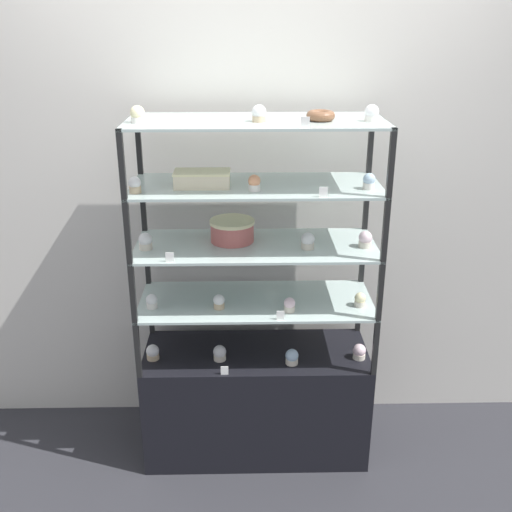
{
  "coord_description": "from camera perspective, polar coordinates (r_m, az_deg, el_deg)",
  "views": [
    {
      "loc": [
        -0.05,
        -2.62,
        2.15
      ],
      "look_at": [
        0.0,
        0.0,
        1.1
      ],
      "focal_mm": 42.0,
      "sensor_mm": 36.0,
      "label": 1
    }
  ],
  "objects": [
    {
      "name": "ground_plane",
      "position": [
        3.39,
        -0.0,
        -17.46
      ],
      "size": [
        20.0,
        20.0,
        0.0
      ],
      "primitive_type": "plane",
      "color": "#2D2D33"
    },
    {
      "name": "back_wall",
      "position": [
        3.11,
        -0.14,
        6.02
      ],
      "size": [
        8.0,
        0.05,
        2.6
      ],
      "color": "silver",
      "rests_on": "ground_plane"
    },
    {
      "name": "display_base",
      "position": [
        3.22,
        -0.0,
        -13.49
      ],
      "size": [
        1.13,
        0.45,
        0.58
      ],
      "color": "black",
      "rests_on": "ground_plane"
    },
    {
      "name": "display_riser_lower",
      "position": [
        2.93,
        -0.0,
        -4.56
      ],
      "size": [
        1.13,
        0.45,
        0.29
      ],
      "color": "black",
      "rests_on": "display_base"
    },
    {
      "name": "display_riser_middle",
      "position": [
        2.81,
        -0.0,
        0.72
      ],
      "size": [
        1.13,
        0.45,
        0.29
      ],
      "color": "black",
      "rests_on": "display_riser_lower"
    },
    {
      "name": "display_riser_upper",
      "position": [
        2.72,
        -0.0,
        6.41
      ],
      "size": [
        1.13,
        0.45,
        0.29
      ],
      "color": "black",
      "rests_on": "display_riser_middle"
    },
    {
      "name": "display_riser_top",
      "position": [
        2.66,
        -0.0,
        12.43
      ],
      "size": [
        1.13,
        0.45,
        0.29
      ],
      "color": "black",
      "rests_on": "display_riser_upper"
    },
    {
      "name": "layer_cake_centerpiece",
      "position": [
        2.84,
        -2.28,
        2.45
      ],
      "size": [
        0.21,
        0.21,
        0.1
      ],
      "color": "#C66660",
      "rests_on": "display_riser_middle"
    },
    {
      "name": "sheet_cake_frosted",
      "position": [
        2.69,
        -5.15,
        7.34
      ],
      "size": [
        0.25,
        0.14,
        0.07
      ],
      "color": "beige",
      "rests_on": "display_riser_upper"
    },
    {
      "name": "cupcake_0",
      "position": [
        3.02,
        -9.81,
        -9.04
      ],
      "size": [
        0.06,
        0.06,
        0.08
      ],
      "color": "#CCB28C",
      "rests_on": "display_base"
    },
    {
      "name": "cupcake_1",
      "position": [
        2.98,
        -3.48,
        -9.22
      ],
      "size": [
        0.06,
        0.06,
        0.08
      ],
      "color": "beige",
      "rests_on": "display_base"
    },
    {
      "name": "cupcake_2",
      "position": [
        2.95,
        3.44,
        -9.58
      ],
      "size": [
        0.06,
        0.06,
        0.08
      ],
      "color": "beige",
      "rests_on": "display_base"
    },
    {
      "name": "cupcake_3",
      "position": [
        3.03,
        9.81,
        -8.98
      ],
      "size": [
        0.06,
        0.06,
        0.08
      ],
      "color": "beige",
      "rests_on": "display_base"
    },
    {
      "name": "price_tag_0",
      "position": [
        2.87,
        -3.01,
        -10.84
      ],
      "size": [
        0.04,
        0.0,
        0.04
      ],
      "color": "white",
      "rests_on": "display_base"
    },
    {
      "name": "cupcake_4",
      "position": [
        2.87,
        -9.89,
        -4.28
      ],
      "size": [
        0.05,
        0.05,
        0.07
      ],
      "color": "white",
      "rests_on": "display_riser_lower"
    },
    {
      "name": "cupcake_5",
      "position": [
        2.83,
        -3.55,
        -4.38
      ],
      "size": [
        0.05,
        0.05,
        0.07
      ],
      "color": "#CCB28C",
      "rests_on": "display_riser_lower"
    },
    {
      "name": "cupcake_6",
      "position": [
        2.8,
        3.21,
        -4.67
      ],
      "size": [
        0.05,
        0.05,
        0.07
      ],
      "color": "beige",
      "rests_on": "display_riser_lower"
    },
    {
      "name": "cupcake_7",
      "position": [
        2.89,
        9.88,
        -4.13
      ],
      "size": [
        0.05,
        0.05,
        0.07
      ],
      "color": "beige",
      "rests_on": "display_riser_lower"
    },
    {
      "name": "price_tag_1",
      "position": [
        2.73,
        2.35,
        -5.67
      ],
      "size": [
        0.04,
        0.0,
        0.04
      ],
      "color": "white",
      "rests_on": "display_riser_lower"
    },
    {
      "name": "cupcake_8",
      "position": [
        2.78,
        -10.48,
        1.37
      ],
      "size": [
        0.06,
        0.06,
        0.08
      ],
      "color": "beige",
      "rests_on": "display_riser_middle"
    },
    {
      "name": "cupcake_9",
      "position": [
        2.75,
        4.96,
        1.43
      ],
      "size": [
        0.06,
        0.06,
        0.08
      ],
      "color": "beige",
      "rests_on": "display_riser_middle"
    },
    {
      "name": "cupcake_10",
      "position": [
        2.81,
        10.37,
        1.55
      ],
      "size": [
        0.06,
        0.06,
        0.08
      ],
      "color": "beige",
      "rests_on": "display_riser_middle"
    },
    {
      "name": "price_tag_2",
      "position": [
        2.63,
        -8.22,
        -0.12
      ],
      "size": [
        0.04,
        0.0,
        0.04
      ],
      "color": "white",
      "rests_on": "display_riser_middle"
    },
    {
      "name": "cupcake_11",
      "position": [
        2.63,
        -11.46,
        6.65
      ],
      "size": [
        0.05,
        0.05,
        0.07
      ],
      "color": "#CCB28C",
      "rests_on": "display_riser_upper"
    },
    {
      "name": "cupcake_12",
      "position": [
        2.61,
        -0.16,
        6.96
      ],
      "size": [
        0.05,
        0.05,
        0.07
      ],
      "color": "white",
      "rests_on": "display_riser_upper"
    },
    {
      "name": "cupcake_13",
      "position": [
        2.68,
        10.71,
        6.99
      ],
      "size": [
        0.05,
        0.05,
        0.07
      ],
      "color": "white",
      "rests_on": "display_riser_upper"
    },
    {
      "name": "price_tag_3",
      "position": [
        2.53,
        6.44,
        6.07
      ],
      "size": [
        0.04,
        0.0,
        0.04
      ],
      "color": "white",
      "rests_on": "display_riser_upper"
    },
    {
      "name": "cupcake_14",
      "position": [
        2.62,
        -11.22,
        13.07
      ],
      "size": [
        0.06,
        0.06,
        0.07
      ],
      "color": "white",
      "rests_on": "display_riser_top"
    },
    {
      "name": "cupcake_15",
      "position": [
        2.6,
        0.29,
        13.4
      ],
      "size": [
        0.06,
        0.06,
        0.07
      ],
      "color": "#CCB28C",
      "rests_on": "display_riser_top"
    },
    {
      "name": "cupcake_16",
      "position": [
        2.65,
        10.96,
        13.18
      ],
      "size": [
        0.06,
        0.06,
        0.07
      ],
      "color": "white",
      "rests_on": "display_riser_top"
    },
    {
      "name": "price_tag_4",
      "position": [
        2.46,
        4.71,
        12.57
      ],
      "size": [
        0.04,
        0.0,
        0.04
      ],
      "color": "white",
      "rests_on": "display_riser_top"
    },
    {
      "name": "donut_glazed",
      "position": [
        2.64,
        6.18,
        13.16
      ],
      "size": [
        0.12,
        0.12,
        0.04
      ],
      "color": "brown",
      "rests_on": "display_riser_top"
    }
  ]
}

